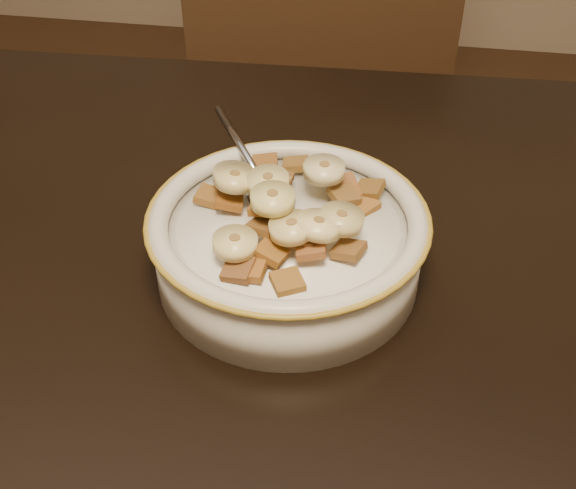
% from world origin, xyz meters
% --- Properties ---
extents(table, '(1.44, 0.96, 0.04)m').
position_xyz_m(table, '(0.00, 0.00, 0.73)').
color(table, black).
rests_on(table, floor).
extents(chair, '(0.56, 0.56, 1.00)m').
position_xyz_m(chair, '(0.14, 0.58, 0.50)').
color(chair, '#352113').
rests_on(chair, floor).
extents(cereal_bowl, '(0.20, 0.20, 0.05)m').
position_xyz_m(cereal_bowl, '(0.19, 0.10, 0.77)').
color(cereal_bowl, silver).
rests_on(cereal_bowl, table).
extents(milk, '(0.17, 0.17, 0.00)m').
position_xyz_m(milk, '(0.19, 0.10, 0.80)').
color(milk, white).
rests_on(milk, cereal_bowl).
extents(spoon, '(0.06, 0.06, 0.01)m').
position_xyz_m(spoon, '(0.17, 0.12, 0.80)').
color(spoon, '#979AA5').
rests_on(spoon, cereal_bowl).
extents(cereal_square_0, '(0.03, 0.03, 0.01)m').
position_xyz_m(cereal_square_0, '(0.18, 0.12, 0.81)').
color(cereal_square_0, brown).
rests_on(cereal_square_0, milk).
extents(cereal_square_1, '(0.03, 0.03, 0.01)m').
position_xyz_m(cereal_square_1, '(0.23, 0.12, 0.81)').
color(cereal_square_1, brown).
rests_on(cereal_square_1, milk).
extents(cereal_square_2, '(0.03, 0.03, 0.01)m').
position_xyz_m(cereal_square_2, '(0.19, 0.05, 0.81)').
color(cereal_square_2, brown).
rests_on(cereal_square_2, milk).
extents(cereal_square_3, '(0.02, 0.03, 0.01)m').
position_xyz_m(cereal_square_3, '(0.23, 0.13, 0.81)').
color(cereal_square_3, brown).
rests_on(cereal_square_3, milk).
extents(cereal_square_4, '(0.02, 0.02, 0.01)m').
position_xyz_m(cereal_square_4, '(0.25, 0.14, 0.81)').
color(cereal_square_4, brown).
rests_on(cereal_square_4, milk).
extents(cereal_square_5, '(0.03, 0.03, 0.01)m').
position_xyz_m(cereal_square_5, '(0.24, 0.07, 0.81)').
color(cereal_square_5, brown).
rests_on(cereal_square_5, milk).
extents(cereal_square_6, '(0.02, 0.02, 0.01)m').
position_xyz_m(cereal_square_6, '(0.18, 0.17, 0.81)').
color(cereal_square_6, brown).
rests_on(cereal_square_6, milk).
extents(cereal_square_7, '(0.02, 0.02, 0.01)m').
position_xyz_m(cereal_square_7, '(0.18, 0.13, 0.81)').
color(cereal_square_7, brown).
rests_on(cereal_square_7, milk).
extents(cereal_square_8, '(0.03, 0.03, 0.01)m').
position_xyz_m(cereal_square_8, '(0.23, 0.15, 0.80)').
color(cereal_square_8, brown).
rests_on(cereal_square_8, milk).
extents(cereal_square_9, '(0.02, 0.02, 0.01)m').
position_xyz_m(cereal_square_9, '(0.13, 0.11, 0.80)').
color(cereal_square_9, olive).
rests_on(cereal_square_9, milk).
extents(cereal_square_10, '(0.02, 0.02, 0.01)m').
position_xyz_m(cereal_square_10, '(0.17, 0.03, 0.81)').
color(cereal_square_10, brown).
rests_on(cereal_square_10, milk).
extents(cereal_square_11, '(0.02, 0.02, 0.01)m').
position_xyz_m(cereal_square_11, '(0.21, 0.06, 0.81)').
color(cereal_square_11, brown).
rests_on(cereal_square_11, milk).
extents(cereal_square_12, '(0.03, 0.03, 0.01)m').
position_xyz_m(cereal_square_12, '(0.18, 0.07, 0.81)').
color(cereal_square_12, brown).
rests_on(cereal_square_12, milk).
extents(cereal_square_13, '(0.03, 0.03, 0.01)m').
position_xyz_m(cereal_square_13, '(0.20, 0.03, 0.80)').
color(cereal_square_13, brown).
rests_on(cereal_square_13, milk).
extents(cereal_square_14, '(0.02, 0.02, 0.01)m').
position_xyz_m(cereal_square_14, '(0.21, 0.07, 0.81)').
color(cereal_square_14, brown).
rests_on(cereal_square_14, milk).
extents(cereal_square_15, '(0.02, 0.02, 0.01)m').
position_xyz_m(cereal_square_15, '(0.14, 0.11, 0.81)').
color(cereal_square_15, '#934B17').
rests_on(cereal_square_15, milk).
extents(cereal_square_16, '(0.02, 0.02, 0.01)m').
position_xyz_m(cereal_square_16, '(0.18, 0.09, 0.82)').
color(cereal_square_16, brown).
rests_on(cereal_square_16, milk).
extents(cereal_square_17, '(0.02, 0.02, 0.01)m').
position_xyz_m(cereal_square_17, '(0.16, 0.16, 0.81)').
color(cereal_square_17, brown).
rests_on(cereal_square_17, milk).
extents(cereal_square_18, '(0.03, 0.03, 0.01)m').
position_xyz_m(cereal_square_18, '(0.24, 0.12, 0.80)').
color(cereal_square_18, brown).
rests_on(cereal_square_18, milk).
extents(cereal_square_19, '(0.02, 0.02, 0.01)m').
position_xyz_m(cereal_square_19, '(0.17, 0.04, 0.81)').
color(cereal_square_19, '#9A6023').
rests_on(cereal_square_19, milk).
extents(cereal_square_20, '(0.03, 0.03, 0.01)m').
position_xyz_m(cereal_square_20, '(0.17, 0.14, 0.81)').
color(cereal_square_20, brown).
rests_on(cereal_square_20, milk).
extents(cereal_square_21, '(0.02, 0.02, 0.01)m').
position_xyz_m(cereal_square_21, '(0.16, 0.14, 0.81)').
color(cereal_square_21, brown).
rests_on(cereal_square_21, milk).
extents(cereal_square_22, '(0.03, 0.03, 0.01)m').
position_xyz_m(cereal_square_22, '(0.21, 0.08, 0.82)').
color(cereal_square_22, brown).
rests_on(cereal_square_22, milk).
extents(cereal_square_23, '(0.02, 0.02, 0.01)m').
position_xyz_m(cereal_square_23, '(0.14, 0.12, 0.81)').
color(cereal_square_23, brown).
rests_on(cereal_square_23, milk).
extents(banana_slice_0, '(0.04, 0.04, 0.01)m').
position_xyz_m(banana_slice_0, '(0.17, 0.11, 0.83)').
color(banana_slice_0, '#F1DD91').
rests_on(banana_slice_0, milk).
extents(banana_slice_1, '(0.04, 0.04, 0.01)m').
position_xyz_m(banana_slice_1, '(0.23, 0.08, 0.82)').
color(banana_slice_1, '#D4C076').
rests_on(banana_slice_1, milk).
extents(banana_slice_2, '(0.04, 0.04, 0.01)m').
position_xyz_m(banana_slice_2, '(0.18, 0.08, 0.83)').
color(banana_slice_2, '#FEF286').
rests_on(banana_slice_2, milk).
extents(banana_slice_3, '(0.04, 0.04, 0.01)m').
position_xyz_m(banana_slice_3, '(0.20, 0.06, 0.82)').
color(banana_slice_3, '#F4D586').
rests_on(banana_slice_3, milk).
extents(banana_slice_4, '(0.04, 0.04, 0.01)m').
position_xyz_m(banana_slice_4, '(0.14, 0.12, 0.82)').
color(banana_slice_4, beige).
rests_on(banana_slice_4, milk).
extents(banana_slice_5, '(0.04, 0.04, 0.01)m').
position_xyz_m(banana_slice_5, '(0.21, 0.13, 0.83)').
color(banana_slice_5, '#C8BB85').
rests_on(banana_slice_5, milk).
extents(banana_slice_6, '(0.03, 0.03, 0.01)m').
position_xyz_m(banana_slice_6, '(0.16, 0.05, 0.82)').
color(banana_slice_6, '#FFE3A7').
rests_on(banana_slice_6, milk).
extents(banana_slice_7, '(0.04, 0.04, 0.02)m').
position_xyz_m(banana_slice_7, '(0.22, 0.07, 0.82)').
color(banana_slice_7, '#FDEDA6').
rests_on(banana_slice_7, milk).
extents(banana_slice_8, '(0.04, 0.04, 0.01)m').
position_xyz_m(banana_slice_8, '(0.15, 0.11, 0.83)').
color(banana_slice_8, '#CEBC7A').
rests_on(banana_slice_8, milk).
extents(banana_slice_9, '(0.04, 0.04, 0.01)m').
position_xyz_m(banana_slice_9, '(0.21, 0.15, 0.82)').
color(banana_slice_9, '#E7DB80').
rests_on(banana_slice_9, milk).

